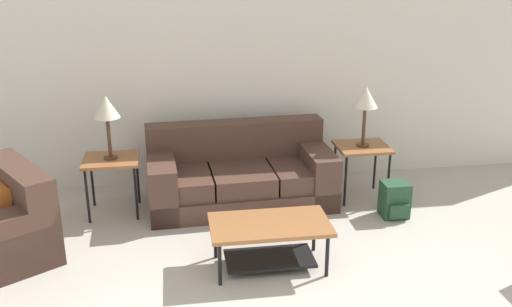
# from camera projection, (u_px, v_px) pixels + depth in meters

# --- Properties ---
(wall_back) EXTENTS (9.13, 0.06, 2.60)m
(wall_back) POSITION_uv_depth(u_px,v_px,m) (246.00, 70.00, 6.40)
(wall_back) COLOR silver
(wall_back) RESTS_ON ground_plane
(couch) EXTENTS (1.97, 1.02, 0.82)m
(couch) POSITION_uv_depth(u_px,v_px,m) (240.00, 176.00, 6.09)
(couch) COLOR #4C3328
(couch) RESTS_ON ground_plane
(coffee_table) EXTENTS (1.01, 0.56, 0.42)m
(coffee_table) POSITION_uv_depth(u_px,v_px,m) (270.00, 234.00, 4.81)
(coffee_table) COLOR #935B33
(coffee_table) RESTS_ON ground_plane
(side_table_left) EXTENTS (0.55, 0.49, 0.60)m
(side_table_left) POSITION_uv_depth(u_px,v_px,m) (111.00, 164.00, 5.75)
(side_table_left) COLOR #935B33
(side_table_left) RESTS_ON ground_plane
(side_table_right) EXTENTS (0.55, 0.49, 0.60)m
(side_table_right) POSITION_uv_depth(u_px,v_px,m) (362.00, 151.00, 6.12)
(side_table_right) COLOR #935B33
(side_table_right) RESTS_ON ground_plane
(table_lamp_left) EXTENTS (0.26, 0.26, 0.65)m
(table_lamp_left) POSITION_uv_depth(u_px,v_px,m) (106.00, 109.00, 5.56)
(table_lamp_left) COLOR #472D1E
(table_lamp_left) RESTS_ON side_table_left
(table_lamp_right) EXTENTS (0.26, 0.26, 0.65)m
(table_lamp_right) POSITION_uv_depth(u_px,v_px,m) (366.00, 99.00, 5.93)
(table_lamp_right) COLOR #472D1E
(table_lamp_right) RESTS_ON side_table_right
(backpack) EXTENTS (0.27, 0.31, 0.37)m
(backpack) POSITION_uv_depth(u_px,v_px,m) (395.00, 200.00, 5.79)
(backpack) COLOR #23472D
(backpack) RESTS_ON ground_plane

